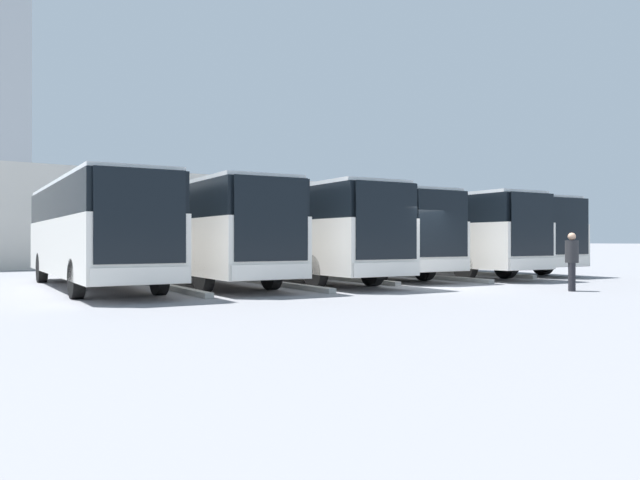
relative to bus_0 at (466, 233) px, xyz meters
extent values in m
plane|color=gray|center=(8.64, 6.12, -1.84)|extent=(600.00, 600.00, 0.00)
cube|color=silver|center=(0.00, -0.02, -0.54)|extent=(3.40, 11.87, 1.70)
cube|color=black|center=(0.00, -0.02, 0.82)|extent=(3.35, 11.69, 1.04)
cube|color=black|center=(0.48, 5.83, 0.23)|extent=(2.14, 0.22, 2.24)
cube|color=silver|center=(0.48, 5.83, -1.17)|extent=(2.31, 0.25, 0.40)
cube|color=silver|center=(0.00, -0.02, 1.40)|extent=(3.26, 11.39, 0.12)
cylinder|color=black|center=(-0.77, 3.69, -1.32)|extent=(0.39, 1.08, 1.05)
cylinder|color=black|center=(1.36, 3.51, -1.32)|extent=(0.39, 1.08, 1.05)
cylinder|color=black|center=(-1.37, -3.55, -1.32)|extent=(0.39, 1.08, 1.05)
cylinder|color=black|center=(0.76, -3.72, -1.32)|extent=(0.39, 1.08, 1.05)
cube|color=#9E9E99|center=(1.73, 1.74, -1.77)|extent=(0.83, 7.13, 0.15)
cube|color=silver|center=(3.46, 0.74, -0.54)|extent=(3.40, 11.87, 1.70)
cube|color=black|center=(3.46, 0.74, 0.82)|extent=(3.35, 11.69, 1.04)
cube|color=black|center=(3.94, 6.59, 0.23)|extent=(2.14, 0.22, 2.24)
cube|color=silver|center=(3.94, 6.59, -1.17)|extent=(2.31, 0.25, 0.40)
cube|color=silver|center=(3.46, 0.74, 1.40)|extent=(3.26, 11.39, 0.12)
cylinder|color=black|center=(2.69, 4.45, -1.32)|extent=(0.39, 1.08, 1.05)
cylinder|color=black|center=(4.82, 4.27, -1.32)|extent=(0.39, 1.08, 1.05)
cylinder|color=black|center=(2.09, -2.79, -1.32)|extent=(0.39, 1.08, 1.05)
cylinder|color=black|center=(4.22, -2.96, -1.32)|extent=(0.39, 1.08, 1.05)
cube|color=#9E9E99|center=(5.18, 2.50, -1.77)|extent=(0.83, 7.13, 0.15)
cube|color=silver|center=(6.91, -0.24, -0.54)|extent=(3.40, 11.87, 1.70)
cube|color=black|center=(6.91, -0.24, 0.82)|extent=(3.35, 11.69, 1.04)
cube|color=black|center=(7.40, 5.61, 0.23)|extent=(2.14, 0.22, 2.24)
cube|color=silver|center=(7.40, 5.61, -1.17)|extent=(2.31, 0.25, 0.40)
cube|color=silver|center=(6.91, -0.24, 1.40)|extent=(3.26, 11.39, 0.12)
cylinder|color=black|center=(6.15, 3.47, -1.32)|extent=(0.39, 1.08, 1.05)
cylinder|color=black|center=(8.28, 3.29, -1.32)|extent=(0.39, 1.08, 1.05)
cylinder|color=black|center=(5.55, -3.77, -1.32)|extent=(0.39, 1.08, 1.05)
cylinder|color=black|center=(7.68, -3.94, -1.32)|extent=(0.39, 1.08, 1.05)
cube|color=#9E9E99|center=(8.64, 1.52, -1.77)|extent=(0.83, 7.13, 0.15)
cube|color=silver|center=(10.37, 0.86, -0.54)|extent=(3.40, 11.87, 1.70)
cube|color=black|center=(10.37, 0.86, 0.82)|extent=(3.35, 11.69, 1.04)
cube|color=black|center=(10.85, 6.70, 0.23)|extent=(2.14, 0.22, 2.24)
cube|color=silver|center=(10.85, 6.71, -1.17)|extent=(2.31, 0.25, 0.40)
cube|color=silver|center=(10.37, 0.86, 1.40)|extent=(3.26, 11.39, 0.12)
cylinder|color=black|center=(9.60, 4.56, -1.32)|extent=(0.39, 1.08, 1.05)
cylinder|color=black|center=(11.73, 4.38, -1.32)|extent=(0.39, 1.08, 1.05)
cylinder|color=black|center=(9.00, -2.67, -1.32)|extent=(0.39, 1.08, 1.05)
cylinder|color=black|center=(11.13, -2.85, -1.32)|extent=(0.39, 1.08, 1.05)
cube|color=#9E9E99|center=(12.10, 2.61, -1.77)|extent=(0.83, 7.13, 0.15)
cube|color=silver|center=(13.83, 0.22, -0.54)|extent=(3.40, 11.87, 1.70)
cube|color=black|center=(13.83, 0.22, 0.82)|extent=(3.35, 11.69, 1.04)
cube|color=black|center=(14.31, 6.07, 0.23)|extent=(2.14, 0.22, 2.24)
cube|color=silver|center=(14.31, 6.08, -1.17)|extent=(2.31, 0.25, 0.40)
cube|color=silver|center=(13.83, 0.22, 1.40)|extent=(3.26, 11.39, 0.12)
cylinder|color=black|center=(13.06, 3.93, -1.32)|extent=(0.39, 1.08, 1.05)
cylinder|color=black|center=(15.19, 3.75, -1.32)|extent=(0.39, 1.08, 1.05)
cylinder|color=black|center=(12.46, -3.30, -1.32)|extent=(0.39, 1.08, 1.05)
cylinder|color=black|center=(14.59, -3.48, -1.32)|extent=(0.39, 1.08, 1.05)
cube|color=#9E9E99|center=(15.55, 1.98, -1.77)|extent=(0.83, 7.13, 0.15)
cube|color=silver|center=(17.28, 0.07, -0.54)|extent=(3.40, 11.87, 1.70)
cube|color=black|center=(17.28, 0.07, 0.82)|extent=(3.35, 11.69, 1.04)
cube|color=black|center=(17.77, 5.92, 0.23)|extent=(2.14, 0.22, 2.24)
cube|color=silver|center=(17.77, 5.92, -1.17)|extent=(2.31, 0.25, 0.40)
cube|color=silver|center=(17.28, 0.07, 1.40)|extent=(3.26, 11.39, 0.12)
cylinder|color=black|center=(16.52, 3.78, -1.32)|extent=(0.39, 1.08, 1.05)
cylinder|color=black|center=(18.65, 3.60, -1.32)|extent=(0.39, 1.08, 1.05)
cylinder|color=black|center=(15.92, -3.46, -1.32)|extent=(0.39, 1.08, 1.05)
cylinder|color=black|center=(18.05, -3.63, -1.32)|extent=(0.39, 1.08, 1.05)
cylinder|color=black|center=(5.98, 9.41, -1.42)|extent=(0.27, 0.27, 0.84)
cylinder|color=black|center=(6.15, 9.54, -1.42)|extent=(0.27, 0.27, 0.84)
cylinder|color=#262628|center=(6.06, 9.47, -0.67)|extent=(0.54, 0.54, 0.66)
sphere|color=tan|center=(6.06, 9.47, -0.23)|extent=(0.23, 0.23, 0.23)
cube|color=beige|center=(8.64, -18.36, 0.88)|extent=(25.51, 8.72, 5.45)
cube|color=silver|center=(8.64, -24.22, 3.36)|extent=(25.51, 3.00, 0.24)
cylinder|color=slate|center=(-0.29, -25.32, 0.76)|extent=(0.20, 0.20, 5.20)
camera|label=1|loc=(22.73, 20.20, -0.35)|focal=35.00mm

